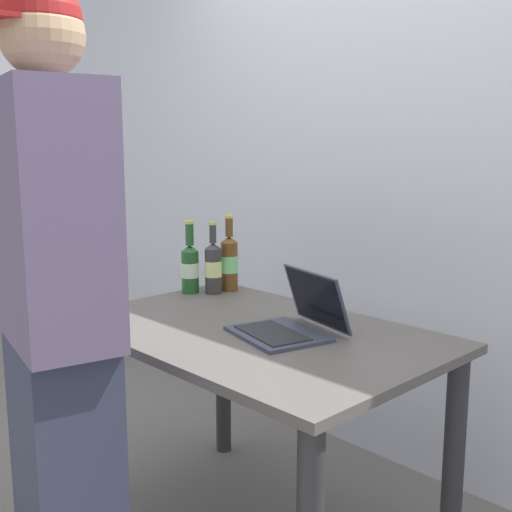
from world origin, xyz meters
The scene contains 7 objects.
desk centered at (0.00, 0.00, 0.64)m, with size 1.25×0.82×0.77m.
laptop centered at (0.13, 0.05, 0.81)m, with size 0.37×0.37×0.20m.
beer_bottle_amber centered at (-0.49, 0.24, 0.88)m, with size 0.07×0.07×0.30m.
beer_bottle_green centered at (-0.56, 0.17, 0.88)m, with size 0.07×0.07×0.30m.
beer_bottle_brown centered at (-0.48, 0.32, 0.89)m, with size 0.07×0.07×0.32m.
person_figure centered at (-0.04, -0.68, 0.90)m, with size 0.48×0.35×1.78m.
back_wall centered at (0.00, 0.87, 1.30)m, with size 6.00×0.10×2.60m, color silver.
Camera 1 is at (1.48, -1.41, 1.38)m, focal length 44.13 mm.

